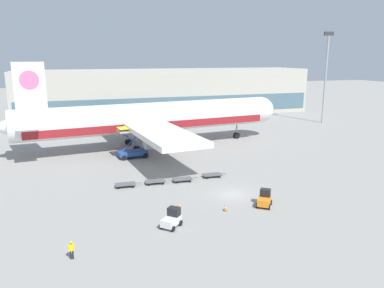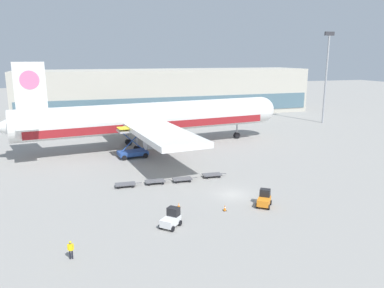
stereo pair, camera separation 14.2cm
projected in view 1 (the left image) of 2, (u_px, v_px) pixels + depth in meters
The scene contains 14 objects.
ground_plane at pixel (233, 194), 49.68m from camera, with size 400.00×400.00×0.00m, color gray.
terminal_building at pixel (168, 92), 118.24m from camera, with size 90.00×18.20×14.00m.
light_mast at pixel (326, 71), 100.63m from camera, with size 2.80×0.50×24.27m.
airplane_main at pixel (148, 119), 74.28m from camera, with size 58.01×48.58×17.00m.
scissor_lift_loader at pixel (132, 146), 67.63m from camera, with size 5.49×3.86×5.54m.
baggage_tug_foreground at pixel (172, 219), 40.09m from camera, with size 2.73×2.73×2.00m.
baggage_tug_mid at pixel (265, 199), 45.68m from camera, with size 2.65×2.80×2.00m.
baggage_dolly_lead at pixel (125, 184), 52.44m from camera, with size 3.74×1.65×0.48m.
baggage_dolly_second at pixel (155, 181), 53.75m from camera, with size 3.74×1.65×0.48m.
baggage_dolly_third at pixel (182, 179), 54.72m from camera, with size 3.74×1.65×0.48m.
baggage_dolly_trail at pixel (212, 175), 56.72m from camera, with size 3.74×1.65×0.48m.
ground_crew_near at pixel (71, 249), 33.57m from camera, with size 0.57×0.25×1.76m.
traffic_cone_near at pixel (225, 208), 44.32m from camera, with size 0.40×0.40×0.75m.
traffic_cone_far at pixel (179, 205), 45.35m from camera, with size 0.40×0.40×0.58m.
Camera 1 is at (-19.85, -42.79, 17.84)m, focal length 35.00 mm.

